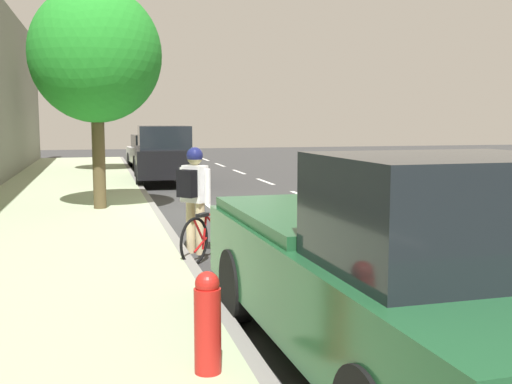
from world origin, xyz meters
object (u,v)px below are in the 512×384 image
(parked_sedan_white_nearest, at_px, (151,152))
(cyclist_with_backpack, at_px, (194,189))
(bicycle_at_curb, at_px, (212,234))
(street_tree_mid_block, at_px, (96,55))
(street_tree_near_cyclist, at_px, (96,83))
(parked_pickup_green_mid, at_px, (390,274))
(parked_suv_black_second, at_px, (164,154))
(fire_hydrant, at_px, (208,322))

(parked_sedan_white_nearest, relative_size, cyclist_with_backpack, 2.55)
(bicycle_at_curb, height_order, street_tree_mid_block, street_tree_mid_block)
(street_tree_near_cyclist, bearing_deg, street_tree_mid_block, 90.00)
(parked_pickup_green_mid, bearing_deg, cyclist_with_backpack, -80.57)
(parked_suv_black_second, distance_m, fire_hydrant, 16.64)
(parked_suv_black_second, height_order, parked_pickup_green_mid, parked_suv_black_second)
(bicycle_at_curb, bearing_deg, street_tree_near_cyclist, -83.96)
(parked_suv_black_second, relative_size, fire_hydrant, 5.68)
(parked_pickup_green_mid, height_order, fire_hydrant, parked_pickup_green_mid)
(parked_pickup_green_mid, relative_size, cyclist_with_backpack, 3.05)
(bicycle_at_curb, relative_size, street_tree_mid_block, 0.27)
(parked_pickup_green_mid, distance_m, bicycle_at_curb, 4.86)
(parked_sedan_white_nearest, xyz_separation_m, street_tree_near_cyclist, (2.31, 2.69, 2.89))
(street_tree_mid_block, bearing_deg, cyclist_with_backpack, 107.42)
(fire_hydrant, bearing_deg, street_tree_mid_block, -85.33)
(street_tree_near_cyclist, distance_m, fire_hydrant, 20.99)
(bicycle_at_curb, xyz_separation_m, street_tree_mid_block, (1.70, -5.16, 3.25))
(parked_sedan_white_nearest, height_order, bicycle_at_curb, parked_sedan_white_nearest)
(parked_pickup_green_mid, relative_size, bicycle_at_curb, 3.97)
(parked_sedan_white_nearest, height_order, street_tree_near_cyclist, street_tree_near_cyclist)
(street_tree_mid_block, xyz_separation_m, fire_hydrant, (-0.80, 9.84, -3.07))
(parked_pickup_green_mid, bearing_deg, bicycle_at_curb, -82.28)
(street_tree_near_cyclist, distance_m, street_tree_mid_block, 10.91)
(bicycle_at_curb, xyz_separation_m, cyclist_with_backpack, (0.22, -0.43, 0.68))
(street_tree_mid_block, bearing_deg, parked_suv_black_second, -107.92)
(parked_sedan_white_nearest, distance_m, parked_suv_black_second, 6.87)
(parked_pickup_green_mid, bearing_deg, parked_suv_black_second, -89.41)
(parked_suv_black_second, xyz_separation_m, street_tree_near_cyclist, (2.18, -4.18, 2.62))
(street_tree_mid_block, height_order, fire_hydrant, street_tree_mid_block)
(bicycle_at_curb, height_order, fire_hydrant, fire_hydrant)
(parked_sedan_white_nearest, xyz_separation_m, cyclist_with_backpack, (0.82, 18.32, 0.32))
(street_tree_mid_block, bearing_deg, fire_hydrant, 94.67)
(parked_suv_black_second, xyz_separation_m, cyclist_with_backpack, (0.70, 11.46, 0.05))
(parked_suv_black_second, bearing_deg, cyclist_with_backpack, 86.52)
(parked_pickup_green_mid, relative_size, street_tree_mid_block, 1.06)
(parked_pickup_green_mid, distance_m, cyclist_with_backpack, 5.30)
(cyclist_with_backpack, xyz_separation_m, street_tree_near_cyclist, (1.48, -15.64, 2.57))
(parked_pickup_green_mid, distance_m, fire_hydrant, 1.58)
(street_tree_near_cyclist, height_order, street_tree_mid_block, street_tree_mid_block)
(street_tree_near_cyclist, bearing_deg, parked_sedan_white_nearest, -130.64)
(parked_sedan_white_nearest, relative_size, street_tree_near_cyclist, 0.95)
(street_tree_near_cyclist, bearing_deg, parked_suv_black_second, 117.55)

